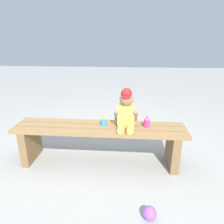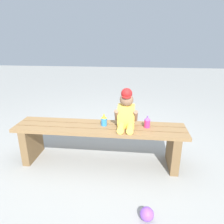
% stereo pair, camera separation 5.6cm
% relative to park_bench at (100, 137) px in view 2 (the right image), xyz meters
% --- Properties ---
extents(ground_plane, '(16.00, 16.00, 0.00)m').
position_rel_park_bench_xyz_m(ground_plane, '(0.00, 0.00, -0.30)').
color(ground_plane, '#999993').
extents(park_bench, '(1.78, 0.37, 0.42)m').
position_rel_park_bench_xyz_m(park_bench, '(0.00, 0.00, 0.00)').
color(park_bench, olive).
rests_on(park_bench, ground_plane).
extents(child_figure, '(0.23, 0.27, 0.40)m').
position_rel_park_bench_xyz_m(child_figure, '(0.27, 0.01, 0.30)').
color(child_figure, '#F2C64C').
rests_on(child_figure, park_bench).
extents(sippy_cup_left, '(0.06, 0.06, 0.12)m').
position_rel_park_bench_xyz_m(sippy_cup_left, '(0.04, 0.03, 0.18)').
color(sippy_cup_left, '#338CE5').
rests_on(sippy_cup_left, park_bench).
extents(sippy_cup_right, '(0.06, 0.06, 0.12)m').
position_rel_park_bench_xyz_m(sippy_cup_right, '(0.49, 0.03, 0.18)').
color(sippy_cup_right, '#E5337F').
rests_on(sippy_cup_right, park_bench).
extents(toy_ball, '(0.10, 0.10, 0.10)m').
position_rel_park_bench_xyz_m(toy_ball, '(0.47, -0.73, -0.24)').
color(toy_ball, '#8C4CCC').
rests_on(toy_ball, ground_plane).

